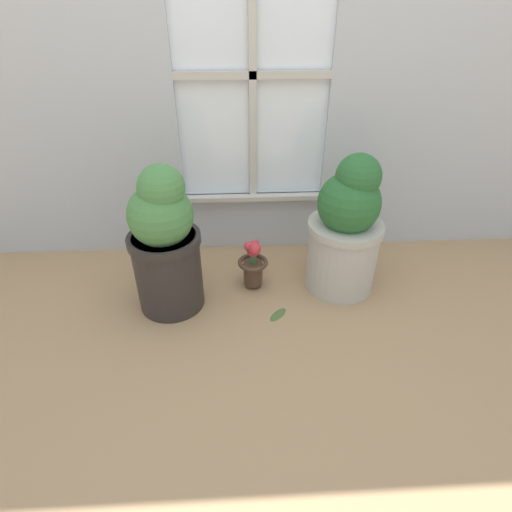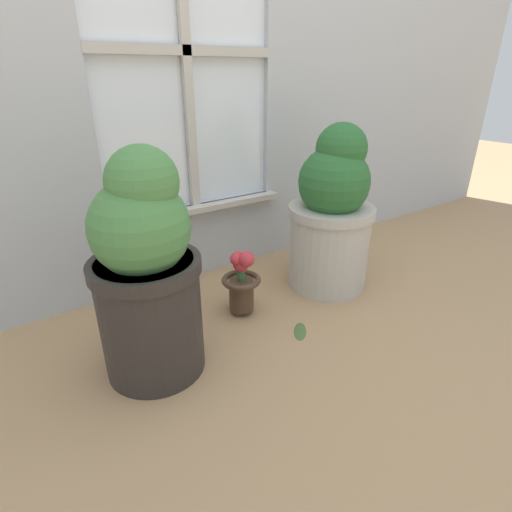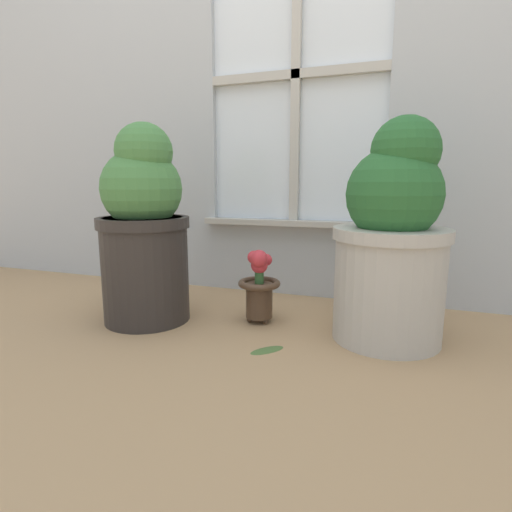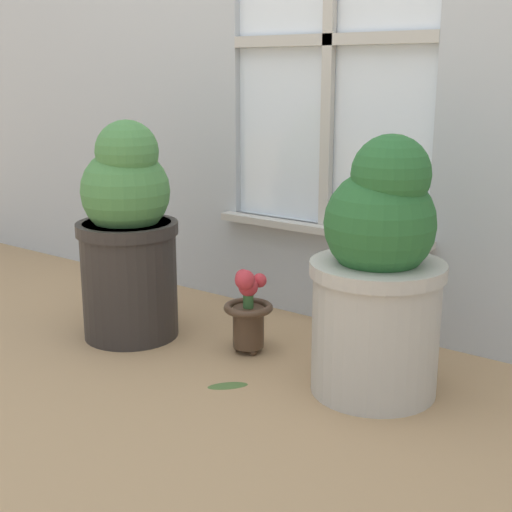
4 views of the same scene
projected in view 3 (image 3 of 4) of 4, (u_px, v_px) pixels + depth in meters
The scene contains 5 objects.
ground_plane at pixel (236, 352), 1.16m from camera, with size 10.00×10.00×0.00m, color tan.
potted_plant_left at pixel (144, 229), 1.38m from camera, with size 0.31×0.31×0.68m.
potted_plant_right at pixel (392, 240), 1.20m from camera, with size 0.35×0.35×0.68m.
flower_vase at pixel (259, 286), 1.39m from camera, with size 0.15×0.15×0.26m.
fallen_leaf at pixel (267, 349), 1.17m from camera, with size 0.11×0.11×0.01m.
Camera 3 is at (0.42, -1.01, 0.48)m, focal length 28.00 mm.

